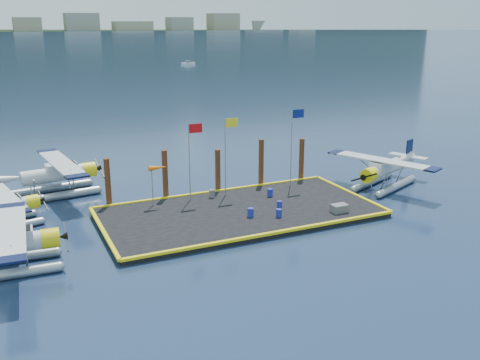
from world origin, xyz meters
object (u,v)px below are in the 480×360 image
object	(u,v)px
drum_3	(251,212)
flagpole_yellow	(228,145)
drum_2	(279,204)
seaplane_c	(57,177)
seaplane_b	(1,210)
seaplane_d	(383,171)
drum_5	(212,193)
drum_4	(270,193)
flagpole_red	(192,150)
seaplane_a	(6,247)
drum_1	(279,213)
piling_4	(301,161)
piling_1	(165,176)
piling_3	(261,164)
piling_2	(218,172)
flagpole_blue	(294,136)
crate	(339,208)
windsock	(158,169)
piling_0	(108,184)

from	to	relation	value
drum_3	flagpole_yellow	bearing A→B (deg)	84.15
drum_2	drum_3	world-z (taller)	drum_3
seaplane_c	seaplane_b	bearing A→B (deg)	-43.91
seaplane_d	drum_5	bearing A→B (deg)	55.97
drum_4	flagpole_red	distance (m)	7.18
seaplane_b	flagpole_yellow	distance (m)	17.08
drum_3	drum_5	xyz separation A→B (m)	(-0.88, 5.23, 0.00)
drum_2	drum_4	xyz separation A→B (m)	(0.66, 2.79, 0.03)
seaplane_c	drum_3	world-z (taller)	seaplane_c
seaplane_c	drum_5	xyz separation A→B (m)	(10.94, -6.89, -0.91)
seaplane_a	drum_1	world-z (taller)	seaplane_a
piling_4	piling_1	bearing A→B (deg)	180.00
drum_5	piling_3	xyz separation A→B (m)	(5.23, 1.73, 1.43)
drum_1	piling_2	size ratio (longest dim) A/B	0.16
flagpole_blue	seaplane_b	bearing A→B (deg)	177.87
seaplane_c	drum_3	distance (m)	16.95
seaplane_d	drum_4	world-z (taller)	seaplane_d
drum_5	piling_3	bearing A→B (deg)	18.34
crate	piling_2	world-z (taller)	piling_2
drum_2	windsock	bearing A→B (deg)	149.94
drum_3	flagpole_red	xyz separation A→B (m)	(-2.45, 5.36, 3.68)
seaplane_a	flagpole_blue	bearing A→B (deg)	109.42
windsock	flagpole_blue	bearing A→B (deg)	-0.00
seaplane_a	crate	bearing A→B (deg)	91.63
drum_4	drum_1	bearing A→B (deg)	-110.04
windsock	piling_2	distance (m)	5.90
crate	piling_0	xyz separation A→B (m)	(-14.99, 8.81, 1.31)
piling_1	drum_5	bearing A→B (deg)	-27.95
seaplane_b	flagpole_yellow	world-z (taller)	flagpole_yellow
seaplane_a	piling_3	bearing A→B (deg)	115.03
piling_4	crate	bearing A→B (deg)	-102.82
seaplane_d	flagpole_blue	distance (m)	8.43
drum_1	flagpole_red	world-z (taller)	flagpole_red
flagpole_blue	windsock	size ratio (longest dim) A/B	2.08
flagpole_yellow	piling_4	size ratio (longest dim) A/B	1.55
seaplane_a	crate	xyz separation A→B (m)	(22.45, -0.52, -0.80)
seaplane_c	flagpole_blue	bearing A→B (deg)	62.48
seaplane_a	seaplane_d	world-z (taller)	seaplane_d
drum_4	drum_3	bearing A→B (deg)	-134.09
piling_2	drum_2	bearing A→B (deg)	-68.62
crate	piling_3	bearing A→B (deg)	102.75
drum_1	seaplane_d	bearing A→B (deg)	16.10
drum_4	piling_0	size ratio (longest dim) A/B	0.16
seaplane_a	drum_3	size ratio (longest dim) A/B	15.20
drum_3	piling_3	size ratio (longest dim) A/B	0.15
seaplane_a	piling_1	bearing A→B (deg)	127.72
seaplane_b	windsock	world-z (taller)	windsock
seaplane_b	windsock	distance (m)	11.23
drum_4	piling_2	distance (m)	4.76
seaplane_c	piling_4	xyz separation A→B (m)	(20.17, -5.15, 0.37)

